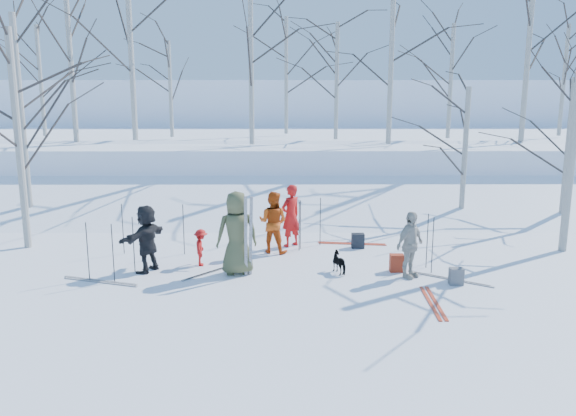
{
  "coord_description": "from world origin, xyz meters",
  "views": [
    {
      "loc": [
        -0.07,
        -12.48,
        4.14
      ],
      "look_at": [
        0.0,
        1.5,
        1.3
      ],
      "focal_mm": 35.0,
      "sensor_mm": 36.0,
      "label": 1
    }
  ],
  "objects_px": {
    "skier_cream_east": "(410,245)",
    "backpack_grey": "(456,276)",
    "skier_redor_behind": "(273,222)",
    "dog": "(340,262)",
    "skier_olive_center": "(237,233)",
    "skier_grey_west": "(147,238)",
    "skier_red_seated": "(201,247)",
    "skier_red_north": "(291,216)",
    "backpack_red": "(397,263)",
    "backpack_dark": "(358,241)"
  },
  "relations": [
    {
      "from": "dog",
      "to": "backpack_grey",
      "type": "distance_m",
      "value": 2.63
    },
    {
      "from": "skier_grey_west",
      "to": "backpack_dark",
      "type": "distance_m",
      "value": 5.68
    },
    {
      "from": "backpack_grey",
      "to": "skier_grey_west",
      "type": "bearing_deg",
      "value": 171.91
    },
    {
      "from": "skier_olive_center",
      "to": "dog",
      "type": "distance_m",
      "value": 2.53
    },
    {
      "from": "skier_olive_center",
      "to": "dog",
      "type": "xyz_separation_m",
      "value": [
        2.42,
        0.05,
        -0.73
      ]
    },
    {
      "from": "skier_olive_center",
      "to": "dog",
      "type": "bearing_deg",
      "value": 168.6
    },
    {
      "from": "skier_redor_behind",
      "to": "backpack_red",
      "type": "height_order",
      "value": "skier_redor_behind"
    },
    {
      "from": "backpack_dark",
      "to": "skier_redor_behind",
      "type": "bearing_deg",
      "value": -169.66
    },
    {
      "from": "skier_cream_east",
      "to": "backpack_grey",
      "type": "relative_size",
      "value": 4.08
    },
    {
      "from": "backpack_grey",
      "to": "backpack_dark",
      "type": "bearing_deg",
      "value": 120.41
    },
    {
      "from": "skier_red_north",
      "to": "backpack_red",
      "type": "distance_m",
      "value": 3.46
    },
    {
      "from": "skier_red_seated",
      "to": "backpack_red",
      "type": "distance_m",
      "value": 4.75
    },
    {
      "from": "skier_red_seated",
      "to": "skier_redor_behind",
      "type": "bearing_deg",
      "value": -61.51
    },
    {
      "from": "skier_olive_center",
      "to": "skier_redor_behind",
      "type": "xyz_separation_m",
      "value": [
        0.8,
        1.81,
        -0.16
      ]
    },
    {
      "from": "skier_cream_east",
      "to": "backpack_grey",
      "type": "height_order",
      "value": "skier_cream_east"
    },
    {
      "from": "skier_olive_center",
      "to": "backpack_grey",
      "type": "xyz_separation_m",
      "value": [
        4.9,
        -0.81,
        -0.79
      ]
    },
    {
      "from": "skier_red_seated",
      "to": "backpack_dark",
      "type": "xyz_separation_m",
      "value": [
        4.06,
        1.58,
        -0.26
      ]
    },
    {
      "from": "skier_olive_center",
      "to": "skier_red_seated",
      "type": "bearing_deg",
      "value": -47.18
    },
    {
      "from": "backpack_red",
      "to": "skier_red_seated",
      "type": "bearing_deg",
      "value": 173.72
    },
    {
      "from": "skier_redor_behind",
      "to": "backpack_red",
      "type": "distance_m",
      "value": 3.47
    },
    {
      "from": "skier_grey_west",
      "to": "skier_cream_east",
      "type": "bearing_deg",
      "value": 110.96
    },
    {
      "from": "skier_olive_center",
      "to": "skier_redor_behind",
      "type": "relative_size",
      "value": 1.19
    },
    {
      "from": "skier_olive_center",
      "to": "dog",
      "type": "height_order",
      "value": "skier_olive_center"
    },
    {
      "from": "skier_olive_center",
      "to": "skier_cream_east",
      "type": "xyz_separation_m",
      "value": [
        3.96,
        -0.3,
        -0.21
      ]
    },
    {
      "from": "skier_redor_behind",
      "to": "dog",
      "type": "bearing_deg",
      "value": 151.71
    },
    {
      "from": "backpack_red",
      "to": "backpack_grey",
      "type": "xyz_separation_m",
      "value": [
        1.14,
        -0.95,
        -0.02
      ]
    },
    {
      "from": "skier_redor_behind",
      "to": "skier_olive_center",
      "type": "bearing_deg",
      "value": 85.28
    },
    {
      "from": "dog",
      "to": "backpack_red",
      "type": "distance_m",
      "value": 1.35
    },
    {
      "from": "skier_redor_behind",
      "to": "backpack_grey",
      "type": "bearing_deg",
      "value": 166.45
    },
    {
      "from": "skier_red_seated",
      "to": "skier_grey_west",
      "type": "relative_size",
      "value": 0.57
    },
    {
      "from": "skier_red_north",
      "to": "backpack_red",
      "type": "bearing_deg",
      "value": 95.76
    },
    {
      "from": "dog",
      "to": "backpack_grey",
      "type": "xyz_separation_m",
      "value": [
        2.48,
        -0.86,
        -0.06
      ]
    },
    {
      "from": "skier_olive_center",
      "to": "backpack_red",
      "type": "height_order",
      "value": "skier_olive_center"
    },
    {
      "from": "skier_olive_center",
      "to": "skier_redor_behind",
      "type": "distance_m",
      "value": 1.99
    },
    {
      "from": "skier_cream_east",
      "to": "skier_olive_center",
      "type": "bearing_deg",
      "value": 133.26
    },
    {
      "from": "skier_red_north",
      "to": "skier_grey_west",
      "type": "height_order",
      "value": "skier_red_north"
    },
    {
      "from": "skier_cream_east",
      "to": "dog",
      "type": "height_order",
      "value": "skier_cream_east"
    },
    {
      "from": "skier_redor_behind",
      "to": "skier_cream_east",
      "type": "bearing_deg",
      "value": 165.36
    },
    {
      "from": "skier_red_north",
      "to": "skier_olive_center",
      "type": "bearing_deg",
      "value": 21.13
    },
    {
      "from": "skier_olive_center",
      "to": "backpack_dark",
      "type": "relative_size",
      "value": 4.91
    },
    {
      "from": "skier_grey_west",
      "to": "skier_red_seated",
      "type": "bearing_deg",
      "value": 136.51
    },
    {
      "from": "skier_red_north",
      "to": "dog",
      "type": "distance_m",
      "value": 2.73
    },
    {
      "from": "skier_red_seated",
      "to": "backpack_grey",
      "type": "xyz_separation_m",
      "value": [
        5.85,
        -1.47,
        -0.27
      ]
    },
    {
      "from": "backpack_grey",
      "to": "backpack_dark",
      "type": "relative_size",
      "value": 0.95
    },
    {
      "from": "skier_red_north",
      "to": "skier_grey_west",
      "type": "bearing_deg",
      "value": -7.96
    },
    {
      "from": "skier_cream_east",
      "to": "skier_red_seated",
      "type": "bearing_deg",
      "value": 126.61
    },
    {
      "from": "dog",
      "to": "backpack_dark",
      "type": "bearing_deg",
      "value": -134.99
    },
    {
      "from": "skier_cream_east",
      "to": "dog",
      "type": "relative_size",
      "value": 2.57
    },
    {
      "from": "backpack_dark",
      "to": "backpack_grey",
      "type": "bearing_deg",
      "value": -59.59
    },
    {
      "from": "skier_olive_center",
      "to": "backpack_grey",
      "type": "height_order",
      "value": "skier_olive_center"
    }
  ]
}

